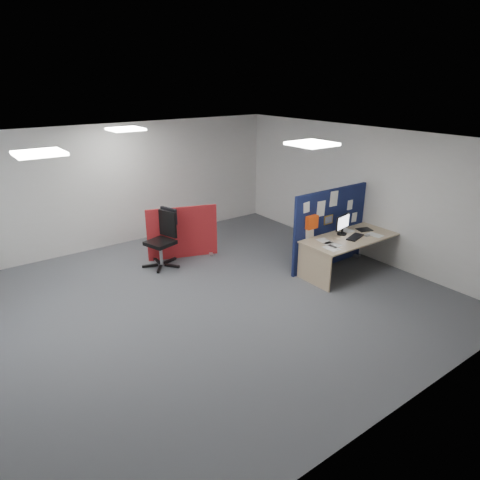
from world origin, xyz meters
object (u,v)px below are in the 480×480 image
monitor_main (343,224)px  main_desk (348,244)px  red_divider (182,233)px  office_chair (164,234)px  navy_divider (329,228)px

monitor_main → main_desk: bearing=-86.8°
red_divider → office_chair: bearing=-145.9°
navy_divider → main_desk: bearing=-73.7°
monitor_main → red_divider: 3.28m
monitor_main → red_divider: bearing=121.7°
office_chair → red_divider: bearing=-1.7°
navy_divider → monitor_main: (0.08, -0.26, 0.15)m
navy_divider → office_chair: bearing=143.2°
main_desk → navy_divider: bearing=106.3°
navy_divider → monitor_main: navy_divider is taller
main_desk → red_divider: 3.39m
main_desk → office_chair: bearing=139.2°
office_chair → monitor_main: bearing=-56.3°
navy_divider → main_desk: 0.49m
navy_divider → office_chair: (-2.64, 1.97, -0.15)m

